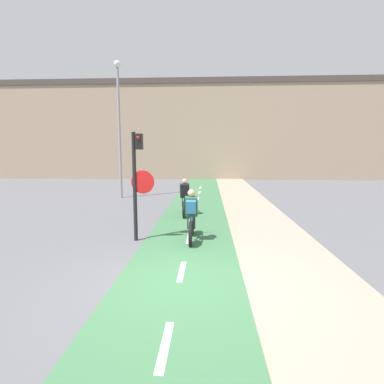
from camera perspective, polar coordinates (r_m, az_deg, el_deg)
The scene contains 8 objects.
ground_plane at distance 6.27m, azimuth -2.41°, elevation -16.80°, with size 120.00×120.00×0.00m, color #5B5B60.
bike_lane at distance 6.28m, azimuth -2.40°, elevation -16.68°, with size 2.58×60.00×0.02m.
sidewalk_strip at distance 6.53m, azimuth 20.86°, elevation -16.07°, with size 2.40×60.00×0.05m.
building_row_background at distance 30.11m, azimuth 2.12°, elevation 11.51°, with size 60.00×5.20×9.07m.
traffic_light_pole at distance 8.70m, azimuth -10.38°, elevation 3.31°, with size 0.67×0.25×3.14m.
street_lamp_far at distance 17.22m, azimuth -13.75°, elevation 13.78°, with size 0.36×0.36×7.38m.
cyclist_near at distance 8.70m, azimuth -0.12°, elevation -4.74°, with size 0.46×1.77×1.52m.
cyclist_far at distance 12.14m, azimuth -1.36°, elevation -1.36°, with size 0.46×1.72×1.51m.
Camera 1 is at (0.57, -5.67, 2.62)m, focal length 28.00 mm.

